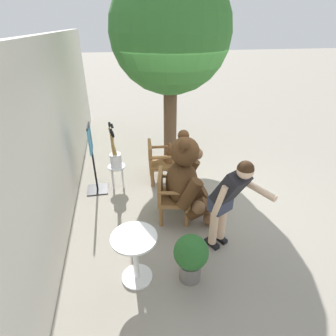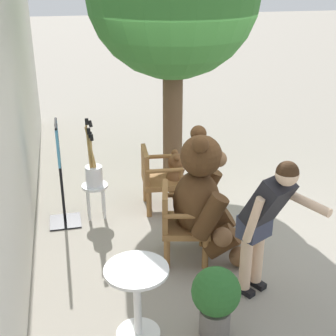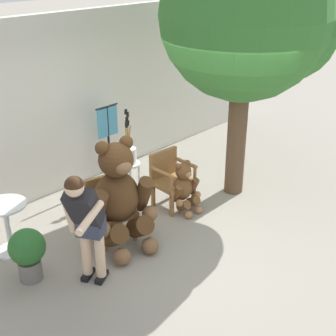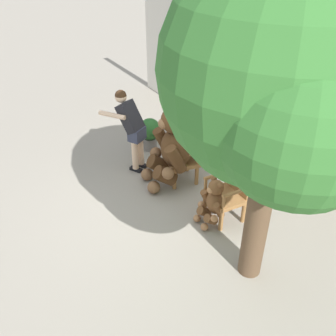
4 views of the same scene
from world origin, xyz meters
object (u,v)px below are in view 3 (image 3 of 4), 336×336
(brush_bucket, at_px, (129,152))
(teddy_bear_small, at_px, (184,187))
(white_stool, at_px, (130,169))
(clothing_display_stand, at_px, (109,143))
(potted_plant, at_px, (28,251))
(wooden_chair_left, at_px, (109,207))
(wooden_chair_right, at_px, (171,178))
(round_side_table, at_px, (7,223))
(patio_tree, at_px, (253,19))
(teddy_bear_large, at_px, (119,196))
(person_visitor, at_px, (85,219))

(brush_bucket, bearing_deg, teddy_bear_small, -87.44)
(white_stool, xyz_separation_m, clothing_display_stand, (-0.08, 0.42, 0.36))
(potted_plant, bearing_deg, wooden_chair_left, 0.07)
(teddy_bear_small, height_order, white_stool, teddy_bear_small)
(wooden_chair_right, relative_size, brush_bucket, 0.94)
(round_side_table, height_order, potted_plant, round_side_table)
(wooden_chair_right, xyz_separation_m, patio_tree, (1.15, -0.52, 2.27))
(wooden_chair_right, bearing_deg, potted_plant, -179.93)
(patio_tree, distance_m, clothing_display_stand, 2.98)
(teddy_bear_large, bearing_deg, clothing_display_stand, 53.70)
(teddy_bear_large, bearing_deg, white_stool, 42.78)
(white_stool, height_order, round_side_table, round_side_table)
(teddy_bear_small, distance_m, patio_tree, 2.61)
(clothing_display_stand, bearing_deg, wooden_chair_right, -83.88)
(teddy_bear_small, xyz_separation_m, patio_tree, (1.16, -0.23, 2.33))
(person_visitor, bearing_deg, wooden_chair_right, 16.55)
(person_visitor, bearing_deg, clothing_display_stand, 44.26)
(teddy_bear_small, height_order, potted_plant, teddy_bear_small)
(person_visitor, height_order, clothing_display_stand, person_visitor)
(teddy_bear_large, distance_m, patio_tree, 3.13)
(brush_bucket, xyz_separation_m, potted_plant, (-2.44, -0.86, -0.26))
(white_stool, bearing_deg, wooden_chair_right, -86.18)
(teddy_bear_large, xyz_separation_m, potted_plant, (-1.24, 0.26, -0.35))
(teddy_bear_large, relative_size, patio_tree, 0.38)
(teddy_bear_small, bearing_deg, round_side_table, 157.87)
(teddy_bear_small, distance_m, brush_bucket, 1.17)
(wooden_chair_right, bearing_deg, round_side_table, 164.09)
(wooden_chair_right, xyz_separation_m, teddy_bear_large, (-1.26, -0.26, 0.28))
(teddy_bear_large, xyz_separation_m, person_visitor, (-0.81, -0.35, 0.17))
(teddy_bear_small, distance_m, clothing_display_stand, 1.59)
(wooden_chair_right, bearing_deg, patio_tree, -24.29)
(teddy_bear_large, height_order, person_visitor, person_visitor)
(person_visitor, bearing_deg, brush_bucket, 36.19)
(person_visitor, height_order, round_side_table, person_visitor)
(wooden_chair_left, height_order, round_side_table, wooden_chair_left)
(person_visitor, distance_m, white_stool, 2.55)
(wooden_chair_right, xyz_separation_m, round_side_table, (-2.37, 0.68, -0.01))
(wooden_chair_left, xyz_separation_m, teddy_bear_large, (-0.03, -0.26, 0.28))
(white_stool, bearing_deg, person_visitor, -143.90)
(round_side_table, relative_size, clothing_display_stand, 0.53)
(person_visitor, bearing_deg, patio_tree, 1.72)
(teddy_bear_large, bearing_deg, brush_bucket, 42.92)
(teddy_bear_large, bearing_deg, potted_plant, 168.21)
(wooden_chair_left, relative_size, round_side_table, 1.19)
(brush_bucket, relative_size, potted_plant, 1.34)
(wooden_chair_right, bearing_deg, person_visitor, -163.45)
(teddy_bear_large, distance_m, white_stool, 1.68)
(teddy_bear_small, xyz_separation_m, clothing_display_stand, (-0.13, 1.55, 0.32))
(brush_bucket, bearing_deg, round_side_table, -175.54)
(wooden_chair_left, height_order, person_visitor, person_visitor)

